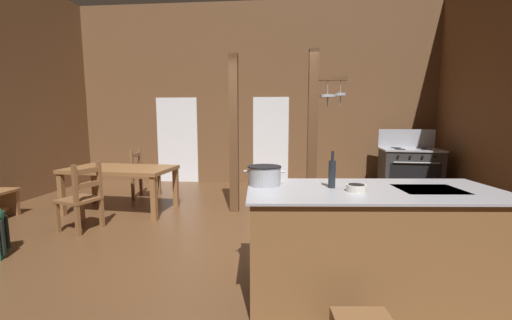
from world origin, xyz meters
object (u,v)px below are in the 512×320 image
Objects in this scene: kitchen_island at (371,241)px; dining_table at (120,173)px; ladderback_chair_near_window at (82,198)px; ladderback_chair_by_post at (143,175)px; stove_range at (409,170)px; bottle_tall_on_counter at (332,173)px; stockpot_on_counter at (264,175)px; mixing_bowl_on_counter at (356,188)px.

kitchen_island is 4.10m from dining_table.
kitchen_island is 1.26× the size of dining_table.
ladderback_chair_near_window is 1.88m from ladderback_chair_by_post.
stove_range reaches higher than ladderback_chair_by_post.
bottle_tall_on_counter reaches higher than dining_table.
dining_table is 3.82m from bottle_tall_on_counter.
stove_range is at bearing 65.13° from kitchen_island.
ladderback_chair_by_post reaches higher than kitchen_island.
kitchen_island is at bearing -41.80° from ladderback_chair_by_post.
stockpot_on_counter is (2.57, -3.06, 0.57)m from ladderback_chair_by_post.
kitchen_island is 4.33m from stove_range.
kitchen_island is at bearing -2.32° from bottle_tall_on_counter.
mixing_bowl_on_counter is at bearing -13.76° from stockpot_on_counter.
stove_range is 5.40m from ladderback_chair_by_post.
stove_range reaches higher than dining_table.
stove_range reaches higher than kitchen_island.
bottle_tall_on_counter is (-2.18, -3.92, 0.58)m from stove_range.
kitchen_island is 13.84× the size of mixing_bowl_on_counter.
stove_range is 1.39× the size of ladderback_chair_near_window.
stove_range is at bearing 26.51° from ladderback_chair_near_window.
kitchen_island is 0.54m from mixing_bowl_on_counter.
kitchen_island is 3.75m from ladderback_chair_near_window.
ladderback_chair_near_window is at bearing 155.44° from stockpot_on_counter.
bottle_tall_on_counter is (3.16, -3.13, 0.61)m from ladderback_chair_by_post.
ladderback_chair_near_window is at bearing -153.49° from stove_range.
stove_range is 0.75× the size of dining_table.
ladderback_chair_near_window is 2.90m from stockpot_on_counter.
dining_table is at bearing 140.05° from stockpot_on_counter.
stove_range reaches higher than mixing_bowl_on_counter.
bottle_tall_on_counter reaches higher than kitchen_island.
dining_table is 0.95m from ladderback_chair_near_window.
stove_range is 4.11× the size of bottle_tall_on_counter.
dining_table is 3.30m from stockpot_on_counter.
mixing_bowl_on_counter is (3.36, -1.37, 0.51)m from ladderback_chair_near_window.
bottle_tall_on_counter reaches higher than stockpot_on_counter.
ladderback_chair_near_window is (-3.53, 1.26, -0.02)m from kitchen_island.
kitchen_island is 1.69× the size of stove_range.
bottle_tall_on_counter is at bearing 177.68° from kitchen_island.
ladderback_chair_by_post is (0.01, 1.88, 0.00)m from ladderback_chair_near_window.
ladderback_chair_near_window is at bearing 157.79° from mixing_bowl_on_counter.
stove_range is at bearing 54.30° from stockpot_on_counter.
stove_range is at bearing 8.41° from ladderback_chair_by_post.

